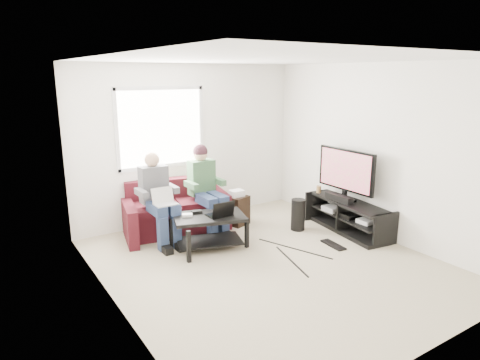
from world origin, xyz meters
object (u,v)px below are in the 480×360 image
(sofa, at_px, (176,212))
(tv, at_px, (346,172))
(tv_stand, at_px, (348,218))
(coffee_table, at_px, (209,224))
(subwoofer, at_px, (298,215))
(end_table, at_px, (237,209))

(sofa, bearing_deg, tv, -32.37)
(tv_stand, bearing_deg, coffee_table, 164.48)
(sofa, xyz_separation_m, subwoofer, (1.64, -1.04, -0.05))
(end_table, bearing_deg, subwoofer, -48.24)
(sofa, distance_m, coffee_table, 0.93)
(tv_stand, bearing_deg, tv, 91.47)
(sofa, xyz_separation_m, tv, (2.25, -1.43, 0.65))
(subwoofer, bearing_deg, tv, -32.13)
(sofa, height_order, coffee_table, sofa)
(tv_stand, distance_m, subwoofer, 0.78)
(tv, bearing_deg, sofa, 147.63)
(sofa, distance_m, tv, 2.74)
(sofa, bearing_deg, end_table, -16.44)
(sofa, xyz_separation_m, coffee_table, (0.09, -0.92, 0.07))
(sofa, bearing_deg, tv_stand, -34.12)
(coffee_table, height_order, tv_stand, tv_stand)
(tv_stand, xyz_separation_m, subwoofer, (-0.61, 0.48, 0.03))
(coffee_table, bearing_deg, sofa, 95.36)
(tv, bearing_deg, tv_stand, -88.53)
(sofa, distance_m, end_table, 1.00)
(tv, height_order, subwoofer, tv)
(tv, relative_size, end_table, 1.89)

